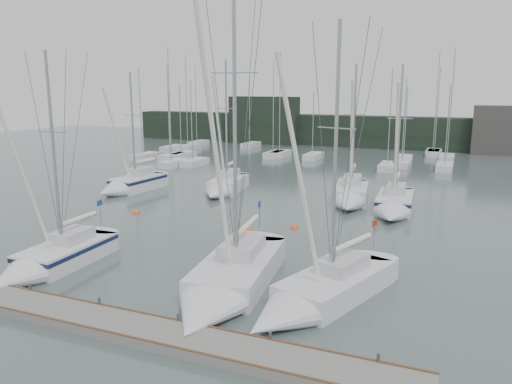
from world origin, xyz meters
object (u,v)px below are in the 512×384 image
(buoy_c, at_px, (136,213))
(sailboat_near_right, at_px, (312,298))
(buoy_a, at_px, (250,232))
(sailboat_mid_c, at_px, (350,197))
(sailboat_mid_d, at_px, (394,206))
(sailboat_near_left, at_px, (47,262))
(sailboat_mid_a, at_px, (129,185))
(sailboat_near_center, at_px, (224,287))
(sailboat_mid_b, at_px, (223,188))
(buoy_b, at_px, (294,228))

(buoy_c, bearing_deg, sailboat_near_right, -32.52)
(sailboat_near_right, xyz_separation_m, buoy_a, (-7.31, 9.92, -0.52))
(sailboat_mid_c, relative_size, sailboat_mid_d, 1.01)
(sailboat_mid_c, height_order, buoy_c, sailboat_mid_c)
(sailboat_near_left, xyz_separation_m, sailboat_mid_a, (-8.69, 18.65, 0.10))
(sailboat_near_center, xyz_separation_m, sailboat_mid_c, (1.31, 21.15, 0.06))
(sailboat_near_center, bearing_deg, sailboat_mid_c, 78.85)
(sailboat_mid_b, height_order, buoy_b, sailboat_mid_b)
(sailboat_near_right, xyz_separation_m, buoy_c, (-17.56, 11.20, -0.52))
(sailboat_near_center, height_order, sailboat_mid_a, sailboat_near_center)
(sailboat_near_right, xyz_separation_m, buoy_b, (-4.83, 12.04, -0.52))
(sailboat_mid_c, xyz_separation_m, sailboat_mid_d, (3.80, -1.82, -0.02))
(sailboat_near_left, bearing_deg, sailboat_mid_a, 113.10)
(sailboat_mid_d, bearing_deg, sailboat_mid_a, 179.62)
(sailboat_mid_c, bearing_deg, buoy_a, -121.21)
(sailboat_near_left, bearing_deg, sailboat_mid_c, 60.14)
(sailboat_near_right, height_order, sailboat_mid_b, sailboat_near_right)
(sailboat_mid_a, bearing_deg, sailboat_mid_c, 14.07)
(sailboat_near_right, distance_m, buoy_a, 12.33)
(sailboat_near_center, relative_size, buoy_a, 32.35)
(sailboat_mid_b, bearing_deg, buoy_c, -117.45)
(sailboat_mid_a, bearing_deg, sailboat_mid_d, 8.41)
(sailboat_near_center, relative_size, sailboat_mid_d, 1.44)
(sailboat_mid_a, distance_m, sailboat_mid_d, 24.07)
(sailboat_mid_a, bearing_deg, buoy_a, -20.52)
(sailboat_near_center, height_order, sailboat_mid_c, sailboat_near_center)
(sailboat_near_left, relative_size, buoy_a, 22.93)
(sailboat_near_left, distance_m, sailboat_near_right, 14.37)
(sailboat_near_center, height_order, buoy_a, sailboat_near_center)
(sailboat_mid_a, height_order, buoy_b, sailboat_mid_a)
(sailboat_near_center, xyz_separation_m, sailboat_mid_d, (5.11, 19.33, 0.04))
(sailboat_near_center, xyz_separation_m, sailboat_mid_b, (-10.37, 20.81, 0.01))
(sailboat_mid_b, height_order, buoy_a, sailboat_mid_b)
(sailboat_mid_c, bearing_deg, sailboat_near_right, -90.64)
(buoy_a, xyz_separation_m, buoy_b, (2.48, 2.13, 0.00))
(sailboat_mid_d, bearing_deg, sailboat_near_left, -131.02)
(sailboat_near_left, height_order, buoy_c, sailboat_near_left)
(sailboat_mid_a, distance_m, sailboat_mid_c, 20.47)
(sailboat_mid_a, xyz_separation_m, sailboat_mid_d, (24.03, 1.26, -0.03))
(sailboat_mid_a, distance_m, sailboat_mid_b, 8.98)
(sailboat_mid_a, relative_size, buoy_b, 21.29)
(sailboat_near_center, relative_size, sailboat_mid_c, 1.42)
(sailboat_mid_b, xyz_separation_m, buoy_c, (-3.09, -9.10, -0.58))
(sailboat_mid_d, bearing_deg, buoy_a, -136.48)
(sailboat_mid_d, height_order, buoy_a, sailboat_mid_d)
(sailboat_mid_c, bearing_deg, buoy_b, -111.73)
(buoy_a, xyz_separation_m, buoy_c, (-10.25, 1.28, 0.00))
(sailboat_mid_b, height_order, sailboat_mid_d, sailboat_mid_b)
(sailboat_near_left, relative_size, buoy_b, 22.42)
(sailboat_near_right, height_order, sailboat_mid_c, sailboat_near_right)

